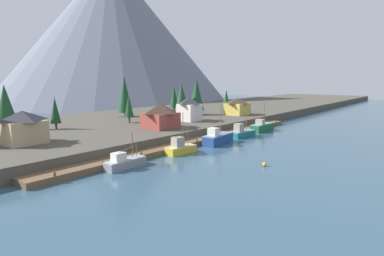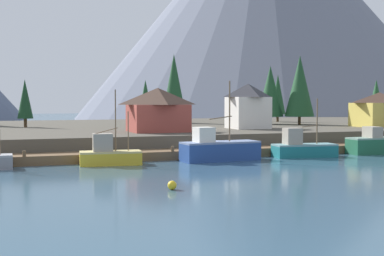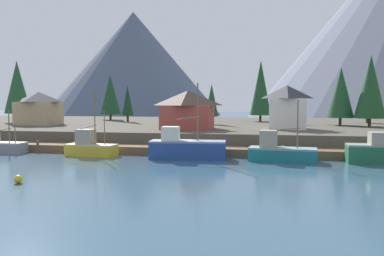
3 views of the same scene
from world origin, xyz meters
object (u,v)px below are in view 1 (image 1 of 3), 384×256
object	(u,v)px
fishing_boat_yellow	(180,148)
house_white	(189,109)
fishing_boat_blue	(218,138)
conifer_far_right	(226,98)
conifer_mid_right	(5,104)
fishing_boat_green	(262,127)
conifer_near_right	(174,97)
conifer_back_left	(182,97)
conifer_centre	(196,94)
conifer_far_left	(55,110)
fishing_boat_teal	(242,133)
fishing_boat_grey	(124,162)
channel_buoy	(265,164)
house_yellow	(237,106)
house_red	(160,116)
house_tan	(23,127)
conifer_back_right	(129,106)
conifer_mid_left	(125,94)

from	to	relation	value
fishing_boat_yellow	house_white	world-z (taller)	house_white
fishing_boat_blue	conifer_far_right	size ratio (longest dim) A/B	1.14
fishing_boat_blue	conifer_mid_right	bearing A→B (deg)	118.29
fishing_boat_yellow	fishing_boat_green	xyz separation A→B (m)	(34.78, 0.08, 0.08)
fishing_boat_green	conifer_mid_right	bearing A→B (deg)	141.17
fishing_boat_blue	conifer_near_right	distance (m)	48.52
conifer_back_left	conifer_centre	bearing A→B (deg)	-33.43
conifer_far_left	fishing_boat_teal	bearing A→B (deg)	-47.40
fishing_boat_grey	channel_buoy	distance (m)	22.86
conifer_centre	house_yellow	bearing A→B (deg)	-52.44
house_red	fishing_boat_grey	bearing A→B (deg)	-148.61
house_tan	conifer_centre	xyz separation A→B (m)	(58.70, 5.46, 3.70)
house_yellow	conifer_near_right	size ratio (longest dim) A/B	0.83
house_tan	conifer_far_left	distance (m)	17.70
house_tan	conifer_far_left	bearing A→B (deg)	43.13
fishing_boat_blue	house_white	bearing A→B (deg)	51.13
house_white	fishing_boat_blue	bearing A→B (deg)	-124.46
fishing_boat_blue	conifer_centre	distance (m)	38.24
conifer_back_right	fishing_boat_blue	bearing A→B (deg)	-88.00
fishing_boat_green	conifer_back_left	bearing A→B (deg)	91.64
house_yellow	house_tan	xyz separation A→B (m)	(-66.99, 5.31, 0.26)
fishing_boat_blue	fishing_boat_green	distance (m)	22.43
fishing_boat_green	conifer_centre	bearing A→B (deg)	82.31
house_tan	conifer_centre	bearing A→B (deg)	5.31
fishing_boat_blue	house_yellow	distance (m)	38.33
house_red	conifer_far_left	distance (m)	24.71
fishing_boat_grey	fishing_boat_teal	bearing A→B (deg)	-1.28
fishing_boat_grey	conifer_near_right	bearing A→B (deg)	34.33
house_white	conifer_centre	xyz separation A→B (m)	(14.12, 8.40, 3.34)
fishing_boat_blue	conifer_centre	world-z (taller)	conifer_centre
house_red	conifer_mid_right	distance (m)	36.17
conifer_back_left	fishing_boat_blue	bearing A→B (deg)	-127.20
house_red	conifer_back_left	xyz separation A→B (m)	(25.02, 14.55, 2.84)
fishing_boat_yellow	conifer_mid_left	bearing A→B (deg)	69.54
house_yellow	conifer_far_right	bearing A→B (deg)	53.71
house_white	house_red	world-z (taller)	house_white
house_yellow	conifer_back_right	world-z (taller)	conifer_back_right
house_red	conifer_mid_right	xyz separation A→B (m)	(-23.92, 26.97, 2.91)
conifer_far_left	conifer_near_right	bearing A→B (deg)	6.44
fishing_boat_blue	conifer_back_left	bearing A→B (deg)	48.39
conifer_near_right	conifer_mid_left	bearing A→B (deg)	174.56
conifer_mid_left	conifer_back_right	world-z (taller)	conifer_mid_left
fishing_boat_green	house_white	xyz separation A→B (m)	(-10.07, 17.60, 4.77)
conifer_back_left	channel_buoy	world-z (taller)	conifer_back_left
conifer_near_right	conifer_centre	size ratio (longest dim) A/B	0.77
house_yellow	channel_buoy	world-z (taller)	house_yellow
fishing_boat_teal	conifer_back_right	distance (m)	31.05
fishing_boat_blue	conifer_near_right	world-z (taller)	conifer_near_right
fishing_boat_green	conifer_near_right	distance (m)	39.16
fishing_boat_blue	house_tan	distance (m)	38.67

